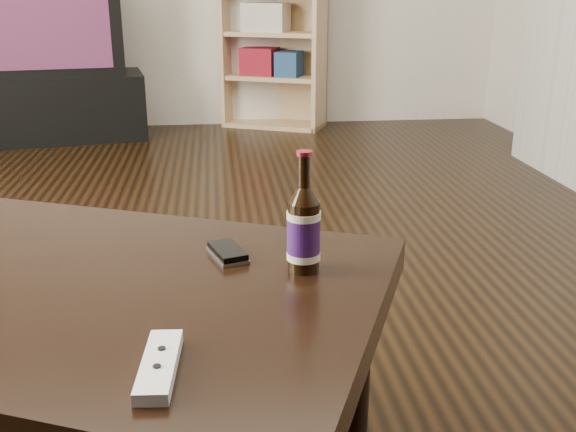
{
  "coord_description": "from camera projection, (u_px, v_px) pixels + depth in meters",
  "views": [
    {
      "loc": [
        0.35,
        -2.16,
        1.03
      ],
      "look_at": [
        0.48,
        -0.97,
        0.61
      ],
      "focal_mm": 42.0,
      "sensor_mm": 36.0,
      "label": 1
    }
  ],
  "objects": [
    {
      "name": "bookshelf",
      "position": [
        274.0,
        30.0,
        4.9
      ],
      "size": [
        0.8,
        0.6,
        1.36
      ],
      "rotation": [
        0.0,
        0.0,
        -0.42
      ],
      "color": "tan",
      "rests_on": "floor"
    },
    {
      "name": "remote",
      "position": [
        159.0,
        365.0,
        0.96
      ],
      "size": [
        0.06,
        0.18,
        0.02
      ],
      "rotation": [
        0.0,
        0.0,
        -0.07
      ],
      "color": "silver",
      "rests_on": "coffee_table"
    },
    {
      "name": "floor",
      "position": [
        120.0,
        298.0,
        2.33
      ],
      "size": [
        5.0,
        6.0,
        0.01
      ],
      "primitive_type": "cube",
      "color": "black",
      "rests_on": "ground"
    },
    {
      "name": "tv_stand",
      "position": [
        62.0,
        107.0,
        4.64
      ],
      "size": [
        1.18,
        0.74,
        0.44
      ],
      "primitive_type": "cube",
      "rotation": [
        0.0,
        0.0,
        0.18
      ],
      "color": "black",
      "rests_on": "floor"
    },
    {
      "name": "coffee_table",
      "position": [
        33.0,
        305.0,
        1.31
      ],
      "size": [
        1.53,
        1.24,
        0.5
      ],
      "rotation": [
        0.0,
        0.0,
        -0.4
      ],
      "color": "black",
      "rests_on": "floor"
    },
    {
      "name": "tv",
      "position": [
        53.0,
        25.0,
        4.46
      ],
      "size": [
        0.95,
        0.68,
        0.65
      ],
      "rotation": [
        0.0,
        0.0,
        0.18
      ],
      "color": "black",
      "rests_on": "tv_stand"
    },
    {
      "name": "phone",
      "position": [
        228.0,
        252.0,
        1.37
      ],
      "size": [
        0.09,
        0.12,
        0.02
      ],
      "rotation": [
        0.0,
        0.0,
        0.31
      ],
      "color": "#A7A7A9",
      "rests_on": "coffee_table"
    },
    {
      "name": "beer_bottle",
      "position": [
        304.0,
        230.0,
        1.28
      ],
      "size": [
        0.08,
        0.08,
        0.24
      ],
      "rotation": [
        0.0,
        0.0,
        -0.35
      ],
      "color": "black",
      "rests_on": "coffee_table"
    }
  ]
}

